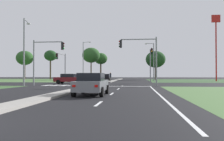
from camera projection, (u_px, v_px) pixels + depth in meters
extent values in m
plane|color=black|center=(101.00, 84.00, 35.88)|extent=(200.00, 200.00, 0.00)
cube|color=#476B38|center=(19.00, 80.00, 62.91)|extent=(35.00, 35.00, 0.01)
cube|color=#2D4C28|center=(222.00, 81.00, 57.57)|extent=(35.00, 35.00, 0.01)
cube|color=gray|center=(62.00, 93.00, 16.99)|extent=(1.20, 22.00, 0.14)
cube|color=gray|center=(116.00, 80.00, 60.74)|extent=(1.20, 36.00, 0.14)
cube|color=silver|center=(99.00, 104.00, 11.44)|extent=(0.14, 2.00, 0.01)
cube|color=silver|center=(112.00, 94.00, 17.40)|extent=(0.14, 2.00, 0.01)
cube|color=silver|center=(118.00, 89.00, 23.37)|extent=(0.14, 2.00, 0.01)
cube|color=silver|center=(122.00, 86.00, 29.33)|extent=(0.14, 2.00, 0.01)
cube|color=silver|center=(158.00, 94.00, 17.26)|extent=(0.14, 24.00, 0.01)
cube|color=silver|center=(124.00, 86.00, 28.52)|extent=(6.40, 0.50, 0.01)
cube|color=silver|center=(47.00, 85.00, 31.38)|extent=(0.70, 2.80, 0.01)
cube|color=silver|center=(56.00, 85.00, 31.26)|extent=(0.70, 2.80, 0.01)
cube|color=silver|center=(64.00, 85.00, 31.14)|extent=(0.70, 2.80, 0.01)
cube|color=silver|center=(73.00, 85.00, 31.02)|extent=(0.70, 2.80, 0.01)
cube|color=silver|center=(82.00, 85.00, 30.89)|extent=(0.70, 2.80, 0.01)
cube|color=silver|center=(90.00, 86.00, 30.77)|extent=(0.70, 2.80, 0.01)
cube|color=#BCAD8E|center=(98.00, 79.00, 45.84)|extent=(1.84, 4.47, 0.68)
cube|color=black|center=(98.00, 75.00, 46.00)|extent=(1.62, 2.06, 0.52)
cube|color=red|center=(103.00, 78.00, 48.01)|extent=(0.20, 0.04, 0.14)
cube|color=red|center=(96.00, 78.00, 48.16)|extent=(0.20, 0.04, 0.14)
cylinder|color=black|center=(101.00, 81.00, 44.32)|extent=(0.22, 0.64, 0.64)
cylinder|color=black|center=(92.00, 81.00, 44.51)|extent=(0.22, 0.64, 0.64)
cylinder|color=black|center=(104.00, 80.00, 47.16)|extent=(0.22, 0.64, 0.64)
cylinder|color=black|center=(94.00, 80.00, 47.36)|extent=(0.22, 0.64, 0.64)
cube|color=maroon|center=(69.00, 79.00, 36.98)|extent=(4.53, 1.86, 0.69)
cube|color=black|center=(69.00, 75.00, 37.00)|extent=(2.08, 1.64, 0.52)
cube|color=red|center=(57.00, 79.00, 37.92)|extent=(0.04, 0.20, 0.14)
cube|color=red|center=(54.00, 79.00, 36.51)|extent=(0.04, 0.20, 0.14)
cylinder|color=black|center=(80.00, 82.00, 37.74)|extent=(0.64, 0.22, 0.64)
cylinder|color=black|center=(77.00, 82.00, 35.89)|extent=(0.64, 0.22, 0.64)
cylinder|color=black|center=(62.00, 81.00, 38.05)|extent=(0.64, 0.22, 0.64)
cylinder|color=black|center=(58.00, 82.00, 36.19)|extent=(0.64, 0.22, 0.64)
cube|color=black|center=(106.00, 78.00, 58.87)|extent=(1.75, 4.33, 0.76)
cube|color=black|center=(106.00, 75.00, 59.03)|extent=(1.54, 1.99, 0.52)
cube|color=red|center=(110.00, 77.00, 60.98)|extent=(0.20, 0.04, 0.14)
cube|color=red|center=(105.00, 77.00, 61.12)|extent=(0.20, 0.04, 0.14)
cylinder|color=black|center=(109.00, 79.00, 57.39)|extent=(0.22, 0.64, 0.64)
cylinder|color=black|center=(102.00, 79.00, 57.58)|extent=(0.22, 0.64, 0.64)
cylinder|color=black|center=(111.00, 79.00, 60.15)|extent=(0.22, 0.64, 0.64)
cylinder|color=black|center=(104.00, 79.00, 60.33)|extent=(0.22, 0.64, 0.64)
cube|color=slate|center=(92.00, 86.00, 16.31)|extent=(1.78, 4.15, 0.66)
cube|color=black|center=(91.00, 77.00, 16.17)|extent=(1.56, 1.91, 0.52)
cube|color=red|center=(74.00, 86.00, 14.29)|extent=(0.20, 0.04, 0.14)
cube|color=red|center=(96.00, 86.00, 14.15)|extent=(0.20, 0.04, 0.14)
cylinder|color=black|center=(83.00, 89.00, 17.71)|extent=(0.22, 0.64, 0.64)
cylinder|color=black|center=(107.00, 89.00, 17.53)|extent=(0.22, 0.64, 0.64)
cylinder|color=black|center=(74.00, 92.00, 15.07)|extent=(0.22, 0.64, 0.64)
cylinder|color=black|center=(102.00, 92.00, 14.89)|extent=(0.22, 0.64, 0.64)
cylinder|color=gray|center=(65.00, 68.00, 43.28)|extent=(0.18, 0.18, 5.17)
cylinder|color=gray|center=(61.00, 54.00, 41.09)|extent=(0.12, 4.49, 0.12)
cube|color=black|center=(57.00, 56.00, 38.85)|extent=(0.32, 0.26, 0.95)
sphere|color=#360503|center=(57.00, 54.00, 38.70)|extent=(0.20, 0.20, 0.20)
sphere|color=#3A2405|center=(57.00, 56.00, 38.69)|extent=(0.20, 0.20, 0.20)
sphere|color=green|center=(57.00, 58.00, 38.69)|extent=(0.20, 0.20, 0.20)
cylinder|color=gray|center=(150.00, 66.00, 41.70)|extent=(0.18, 0.18, 5.84)
cylinder|color=gray|center=(151.00, 49.00, 39.64)|extent=(0.12, 4.22, 0.12)
cube|color=black|center=(152.00, 51.00, 37.53)|extent=(0.32, 0.26, 0.95)
sphere|color=#360503|center=(152.00, 49.00, 37.38)|extent=(0.20, 0.20, 0.20)
sphere|color=orange|center=(152.00, 51.00, 37.37)|extent=(0.20, 0.20, 0.20)
sphere|color=black|center=(152.00, 53.00, 37.37)|extent=(0.20, 0.20, 0.20)
cylinder|color=gray|center=(34.00, 63.00, 30.16)|extent=(0.18, 0.18, 5.74)
cylinder|color=gray|center=(48.00, 42.00, 30.02)|extent=(3.70, 0.12, 0.12)
cube|color=black|center=(62.00, 46.00, 29.81)|extent=(0.26, 0.32, 0.95)
sphere|color=#360503|center=(64.00, 44.00, 29.80)|extent=(0.20, 0.20, 0.20)
sphere|color=#3A2405|center=(64.00, 46.00, 29.80)|extent=(0.20, 0.20, 0.20)
sphere|color=green|center=(64.00, 48.00, 29.79)|extent=(0.20, 0.20, 0.20)
cylinder|color=gray|center=(156.00, 62.00, 28.57)|extent=(0.18, 0.18, 5.90)
cylinder|color=gray|center=(138.00, 39.00, 28.84)|extent=(4.23, 0.12, 0.12)
cube|color=black|center=(121.00, 44.00, 29.05)|extent=(0.26, 0.32, 0.95)
sphere|color=red|center=(120.00, 41.00, 29.08)|extent=(0.20, 0.20, 0.20)
sphere|color=#3A2405|center=(120.00, 44.00, 29.07)|extent=(0.20, 0.20, 0.20)
sphere|color=black|center=(120.00, 46.00, 29.06)|extent=(0.20, 0.20, 0.20)
cylinder|color=gray|center=(24.00, 52.00, 30.36)|extent=(0.20, 0.20, 8.56)
cylinder|color=gray|center=(26.00, 21.00, 31.62)|extent=(0.65, 2.35, 0.10)
ellipsoid|color=#B2B2A8|center=(28.00, 24.00, 32.81)|extent=(0.56, 0.28, 0.20)
cylinder|color=gray|center=(154.00, 62.00, 52.31)|extent=(0.20, 0.20, 8.30)
cylinder|color=gray|center=(150.00, 43.00, 52.22)|extent=(1.68, 0.59, 0.10)
ellipsoid|color=#B2B2A8|center=(146.00, 44.00, 52.06)|extent=(0.56, 0.28, 0.20)
cylinder|color=gray|center=(83.00, 61.00, 63.57)|extent=(0.20, 0.20, 10.05)
cylinder|color=gray|center=(87.00, 42.00, 63.02)|extent=(2.06, 1.17, 0.10)
ellipsoid|color=#B2B2A8|center=(90.00, 42.00, 62.37)|extent=(0.56, 0.28, 0.20)
cylinder|color=#4C4C4C|center=(110.00, 79.00, 47.87)|extent=(0.16, 0.16, 0.75)
cylinder|color=#232833|center=(110.00, 75.00, 47.89)|extent=(0.34, 0.34, 0.78)
sphere|color=tan|center=(110.00, 73.00, 47.89)|extent=(0.22, 0.22, 0.22)
cylinder|color=red|center=(216.00, 52.00, 51.64)|extent=(0.28, 0.28, 12.71)
cube|color=red|center=(216.00, 19.00, 51.77)|extent=(1.80, 0.30, 1.60)
torus|color=yellow|center=(214.00, 19.00, 51.98)|extent=(0.96, 0.16, 0.96)
torus|color=yellow|center=(218.00, 19.00, 51.90)|extent=(0.96, 0.16, 0.96)
cylinder|color=#423323|center=(25.00, 71.00, 70.65)|extent=(0.44, 0.44, 5.00)
ellipsoid|color=#285123|center=(25.00, 58.00, 70.72)|extent=(4.96, 4.96, 4.21)
cylinder|color=#423323|center=(50.00, 69.00, 73.32)|extent=(0.43, 0.43, 6.22)
ellipsoid|color=#1E421E|center=(50.00, 56.00, 73.39)|extent=(3.82, 3.82, 3.24)
cylinder|color=#423323|center=(91.00, 70.00, 67.97)|extent=(0.33, 0.33, 5.58)
ellipsoid|color=#285123|center=(91.00, 55.00, 68.05)|extent=(5.01, 5.01, 4.26)
cylinder|color=#423323|center=(101.00, 71.00, 72.83)|extent=(0.44, 0.44, 5.21)
ellipsoid|color=#285123|center=(101.00, 59.00, 72.90)|extent=(4.01, 4.01, 3.41)
cylinder|color=#423323|center=(156.00, 72.00, 67.96)|extent=(0.47, 0.47, 4.24)
ellipsoid|color=#1E421E|center=(156.00, 59.00, 68.03)|extent=(5.56, 5.56, 4.73)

